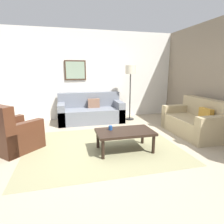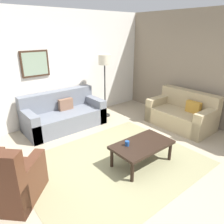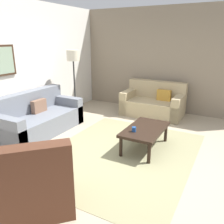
# 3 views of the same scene
# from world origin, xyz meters

# --- Properties ---
(ground_plane) EXTENTS (8.00, 8.00, 0.00)m
(ground_plane) POSITION_xyz_m (0.00, 0.00, 0.00)
(ground_plane) COLOR tan
(rear_partition) EXTENTS (6.00, 0.12, 2.80)m
(rear_partition) POSITION_xyz_m (0.00, 2.60, 1.40)
(rear_partition) COLOR silver
(rear_partition) RESTS_ON ground_plane
(stone_feature_panel) EXTENTS (0.12, 5.20, 2.80)m
(stone_feature_panel) POSITION_xyz_m (3.00, 0.00, 1.40)
(stone_feature_panel) COLOR gray
(stone_feature_panel) RESTS_ON ground_plane
(area_rug) EXTENTS (3.08, 2.46, 0.01)m
(area_rug) POSITION_xyz_m (0.00, 0.00, 0.00)
(area_rug) COLOR gray
(area_rug) RESTS_ON ground_plane
(couch_main) EXTENTS (1.94, 0.91, 0.88)m
(couch_main) POSITION_xyz_m (0.05, 2.10, 0.30)
(couch_main) COLOR slate
(couch_main) RESTS_ON ground_plane
(couch_loveseat) EXTENTS (0.90, 1.57, 0.88)m
(couch_loveseat) POSITION_xyz_m (2.45, 0.22, 0.30)
(couch_loveseat) COLOR tan
(couch_loveseat) RESTS_ON ground_plane
(armchair_leather) EXTENTS (1.13, 1.13, 0.95)m
(armchair_leather) POSITION_xyz_m (-1.76, 0.25, 0.31)
(armchair_leather) COLOR #4C2819
(armchair_leather) RESTS_ON ground_plane
(coffee_table) EXTENTS (1.10, 0.64, 0.41)m
(coffee_table) POSITION_xyz_m (0.40, -0.30, 0.36)
(coffee_table) COLOR black
(coffee_table) RESTS_ON ground_plane
(cup) EXTENTS (0.08, 0.08, 0.09)m
(cup) POSITION_xyz_m (0.14, -0.18, 0.45)
(cup) COLOR #1E478C
(cup) RESTS_ON coffee_table
(lamp_standing) EXTENTS (0.32, 0.32, 1.71)m
(lamp_standing) POSITION_xyz_m (1.31, 1.98, 1.41)
(lamp_standing) COLOR black
(lamp_standing) RESTS_ON ground_plane
(framed_artwork) EXTENTS (0.66, 0.04, 0.61)m
(framed_artwork) POSITION_xyz_m (-0.34, 2.51, 1.57)
(framed_artwork) COLOR #382316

